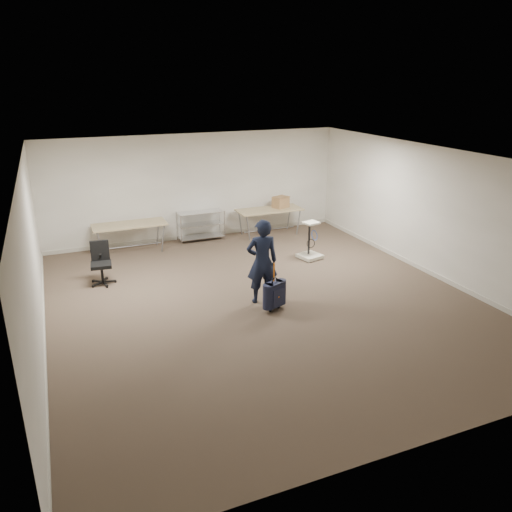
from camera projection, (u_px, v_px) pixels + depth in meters
name	position (u px, v px, depth m)	size (l,w,h in m)	color
ground	(263.00, 301.00, 9.83)	(9.00, 9.00, 0.00)	#46352B
room_shell	(238.00, 274.00, 11.01)	(8.00, 9.00, 9.00)	beige
folding_table_left	(129.00, 226.00, 12.35)	(1.80, 0.75, 0.73)	#98865D
folding_table_right	(269.00, 211.00, 13.72)	(1.80, 0.75, 0.73)	#98865D
wire_shelf	(201.00, 224.00, 13.33)	(1.22, 0.47, 0.80)	silver
person	(262.00, 262.00, 9.51)	(0.61, 0.40, 1.67)	black
suitcase	(274.00, 294.00, 9.32)	(0.40, 0.31, 0.95)	black
office_chair	(102.00, 271.00, 10.58)	(0.55, 0.55, 0.91)	black
equipment_cart	(310.00, 249.00, 12.04)	(0.60, 0.60, 0.92)	beige
cardboard_box	(281.00, 202.00, 13.84)	(0.41, 0.31, 0.31)	olive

